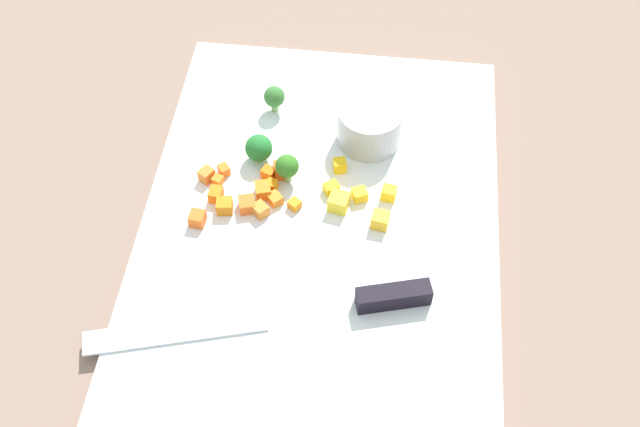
# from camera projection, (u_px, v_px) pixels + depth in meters

# --- Properties ---
(ground_plane) EXTENTS (4.00, 4.00, 0.00)m
(ground_plane) POSITION_uv_depth(u_px,v_px,m) (320.00, 226.00, 0.80)
(ground_plane) COLOR #876C5E
(cutting_board) EXTENTS (0.51, 0.37, 0.01)m
(cutting_board) POSITION_uv_depth(u_px,v_px,m) (320.00, 223.00, 0.80)
(cutting_board) COLOR white
(cutting_board) RESTS_ON ground_plane
(prep_bowl) EXTENTS (0.07, 0.07, 0.05)m
(prep_bowl) POSITION_uv_depth(u_px,v_px,m) (370.00, 125.00, 0.84)
(prep_bowl) COLOR #B2B4B8
(prep_bowl) RESTS_ON cutting_board
(chef_knife) EXTENTS (0.11, 0.32, 0.02)m
(chef_knife) POSITION_uv_depth(u_px,v_px,m) (328.00, 307.00, 0.72)
(chef_knife) COLOR silver
(chef_knife) RESTS_ON cutting_board
(carrot_dice_0) EXTENTS (0.02, 0.01, 0.01)m
(carrot_dice_0) POSITION_uv_depth(u_px,v_px,m) (216.00, 194.00, 0.80)
(carrot_dice_0) COLOR orange
(carrot_dice_0) RESTS_ON cutting_board
(carrot_dice_1) EXTENTS (0.01, 0.01, 0.01)m
(carrot_dice_1) POSITION_uv_depth(u_px,v_px,m) (272.00, 185.00, 0.81)
(carrot_dice_1) COLOR orange
(carrot_dice_1) RESTS_ON cutting_board
(carrot_dice_2) EXTENTS (0.02, 0.02, 0.01)m
(carrot_dice_2) POSITION_uv_depth(u_px,v_px,m) (247.00, 205.00, 0.79)
(carrot_dice_2) COLOR orange
(carrot_dice_2) RESTS_ON cutting_board
(carrot_dice_3) EXTENTS (0.02, 0.02, 0.02)m
(carrot_dice_3) POSITION_uv_depth(u_px,v_px,m) (281.00, 170.00, 0.82)
(carrot_dice_3) COLOR orange
(carrot_dice_3) RESTS_ON cutting_board
(carrot_dice_4) EXTENTS (0.02, 0.02, 0.01)m
(carrot_dice_4) POSITION_uv_depth(u_px,v_px,m) (261.00, 208.00, 0.79)
(carrot_dice_4) COLOR orange
(carrot_dice_4) RESTS_ON cutting_board
(carrot_dice_5) EXTENTS (0.01, 0.01, 0.01)m
(carrot_dice_5) POSITION_uv_depth(u_px,v_px,m) (218.00, 180.00, 0.82)
(carrot_dice_5) COLOR orange
(carrot_dice_5) RESTS_ON cutting_board
(carrot_dice_6) EXTENTS (0.02, 0.02, 0.01)m
(carrot_dice_6) POSITION_uv_depth(u_px,v_px,m) (197.00, 219.00, 0.78)
(carrot_dice_6) COLOR orange
(carrot_dice_6) RESTS_ON cutting_board
(carrot_dice_7) EXTENTS (0.02, 0.02, 0.01)m
(carrot_dice_7) POSITION_uv_depth(u_px,v_px,m) (263.00, 190.00, 0.81)
(carrot_dice_7) COLOR orange
(carrot_dice_7) RESTS_ON cutting_board
(carrot_dice_8) EXTENTS (0.02, 0.02, 0.01)m
(carrot_dice_8) POSITION_uv_depth(u_px,v_px,m) (207.00, 175.00, 0.82)
(carrot_dice_8) COLOR orange
(carrot_dice_8) RESTS_ON cutting_board
(carrot_dice_9) EXTENTS (0.02, 0.02, 0.01)m
(carrot_dice_9) POSITION_uv_depth(u_px,v_px,m) (224.00, 209.00, 0.79)
(carrot_dice_9) COLOR orange
(carrot_dice_9) RESTS_ON cutting_board
(carrot_dice_10) EXTENTS (0.02, 0.02, 0.01)m
(carrot_dice_10) POSITION_uv_depth(u_px,v_px,m) (269.00, 173.00, 0.82)
(carrot_dice_10) COLOR orange
(carrot_dice_10) RESTS_ON cutting_board
(carrot_dice_11) EXTENTS (0.02, 0.02, 0.01)m
(carrot_dice_11) POSITION_uv_depth(u_px,v_px,m) (275.00, 199.00, 0.80)
(carrot_dice_11) COLOR orange
(carrot_dice_11) RESTS_ON cutting_board
(carrot_dice_12) EXTENTS (0.02, 0.02, 0.01)m
(carrot_dice_12) POSITION_uv_depth(u_px,v_px,m) (295.00, 204.00, 0.80)
(carrot_dice_12) COLOR orange
(carrot_dice_12) RESTS_ON cutting_board
(carrot_dice_13) EXTENTS (0.02, 0.02, 0.01)m
(carrot_dice_13) POSITION_uv_depth(u_px,v_px,m) (224.00, 170.00, 0.82)
(carrot_dice_13) COLOR orange
(carrot_dice_13) RESTS_ON cutting_board
(pepper_dice_0) EXTENTS (0.02, 0.02, 0.02)m
(pepper_dice_0) POSITION_uv_depth(u_px,v_px,m) (339.00, 202.00, 0.79)
(pepper_dice_0) COLOR yellow
(pepper_dice_0) RESTS_ON cutting_board
(pepper_dice_1) EXTENTS (0.02, 0.02, 0.01)m
(pepper_dice_1) POSITION_uv_depth(u_px,v_px,m) (389.00, 193.00, 0.80)
(pepper_dice_1) COLOR yellow
(pepper_dice_1) RESTS_ON cutting_board
(pepper_dice_2) EXTENTS (0.02, 0.02, 0.02)m
(pepper_dice_2) POSITION_uv_depth(u_px,v_px,m) (380.00, 221.00, 0.78)
(pepper_dice_2) COLOR yellow
(pepper_dice_2) RESTS_ON cutting_board
(pepper_dice_3) EXTENTS (0.02, 0.02, 0.01)m
(pepper_dice_3) POSITION_uv_depth(u_px,v_px,m) (331.00, 188.00, 0.81)
(pepper_dice_3) COLOR yellow
(pepper_dice_3) RESTS_ON cutting_board
(pepper_dice_4) EXTENTS (0.02, 0.02, 0.01)m
(pepper_dice_4) POSITION_uv_depth(u_px,v_px,m) (360.00, 195.00, 0.80)
(pepper_dice_4) COLOR yellow
(pepper_dice_4) RESTS_ON cutting_board
(pepper_dice_5) EXTENTS (0.02, 0.02, 0.01)m
(pepper_dice_5) POSITION_uv_depth(u_px,v_px,m) (340.00, 165.00, 0.83)
(pepper_dice_5) COLOR yellow
(pepper_dice_5) RESTS_ON cutting_board
(broccoli_floret_0) EXTENTS (0.03, 0.03, 0.03)m
(broccoli_floret_0) POSITION_uv_depth(u_px,v_px,m) (259.00, 148.00, 0.83)
(broccoli_floret_0) COLOR #82BB69
(broccoli_floret_0) RESTS_ON cutting_board
(broccoli_floret_1) EXTENTS (0.03, 0.03, 0.03)m
(broccoli_floret_1) POSITION_uv_depth(u_px,v_px,m) (287.00, 167.00, 0.81)
(broccoli_floret_1) COLOR #95AC61
(broccoli_floret_1) RESTS_ON cutting_board
(broccoli_floret_2) EXTENTS (0.02, 0.02, 0.03)m
(broccoli_floret_2) POSITION_uv_depth(u_px,v_px,m) (274.00, 97.00, 0.87)
(broccoli_floret_2) COLOR #89C168
(broccoli_floret_2) RESTS_ON cutting_board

